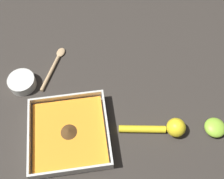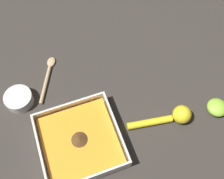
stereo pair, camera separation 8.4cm
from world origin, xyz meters
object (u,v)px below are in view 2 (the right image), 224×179
at_px(spice_bowl, 19,99).
at_px(wooden_spoon, 48,76).
at_px(square_dish, 80,141).
at_px(lemon_half, 217,107).
at_px(lemon_squeezer, 173,117).

xyz_separation_m(spice_bowl, wooden_spoon, (-0.10, -0.06, -0.01)).
height_order(square_dish, lemon_half, square_dish).
bearing_deg(square_dish, wooden_spoon, -81.40).
relative_size(lemon_squeezer, lemon_half, 3.13).
relative_size(square_dish, spice_bowl, 2.63).
distance_m(spice_bowl, wooden_spoon, 0.12).
bearing_deg(lemon_squeezer, lemon_half, 2.36).
distance_m(square_dish, lemon_half, 0.43).
bearing_deg(square_dish, spice_bowl, -54.08).
height_order(lemon_squeezer, lemon_half, lemon_squeezer).
bearing_deg(lemon_half, lemon_squeezer, -6.57).
relative_size(spice_bowl, lemon_squeezer, 0.45).
bearing_deg(spice_bowl, square_dish, 125.92).
height_order(lemon_squeezer, wooden_spoon, lemon_squeezer).
height_order(square_dish, lemon_squeezer, lemon_squeezer).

